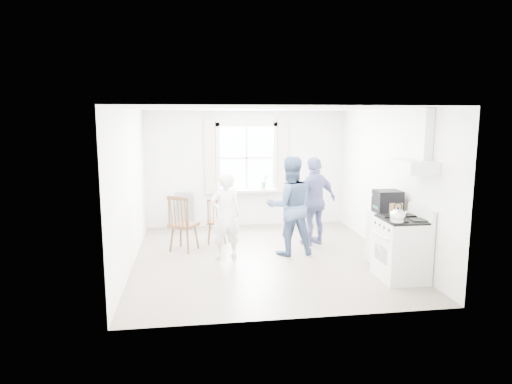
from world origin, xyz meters
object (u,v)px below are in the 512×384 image
person_left (225,216)px  gas_stove (401,248)px  person_mid (290,206)px  windsor_chair_a (217,216)px  low_cabinet (386,238)px  person_right (314,201)px  windsor_chair_b (180,218)px  stereo_stack (387,202)px

person_left → gas_stove: bearing=137.9°
person_mid → person_left: bearing=-0.9°
windsor_chair_a → person_mid: (1.26, -0.87, 0.34)m
low_cabinet → person_right: 1.66m
low_cabinet → windsor_chair_b: size_ratio=0.85×
gas_stove → person_left: size_ratio=0.73×
low_cabinet → person_left: bearing=164.7°
person_mid → person_right: person_mid is taller
stereo_stack → windsor_chair_b: 3.66m
gas_stove → person_right: size_ratio=0.65×
stereo_stack → person_mid: person_mid is taller
windsor_chair_b → person_mid: 2.01m
stereo_stack → person_mid: size_ratio=0.24×
low_cabinet → person_mid: person_mid is taller
person_mid → windsor_chair_b: bearing=-16.6°
low_cabinet → person_left: person_left is taller
stereo_stack → windsor_chair_a: size_ratio=0.46×
low_cabinet → person_right: person_right is taller
low_cabinet → windsor_chair_b: (-3.44, 1.21, 0.20)m
gas_stove → person_right: person_right is taller
windsor_chair_a → person_mid: person_mid is taller
gas_stove → windsor_chair_a: (-2.68, 2.38, 0.07)m
stereo_stack → person_mid: 1.70m
gas_stove → stereo_stack: stereo_stack is taller
windsor_chair_a → person_right: size_ratio=0.53×
stereo_stack → person_right: person_right is taller
low_cabinet → windsor_chair_b: windsor_chair_b is taller
windsor_chair_a → windsor_chair_b: bearing=-145.2°
windsor_chair_a → person_mid: size_ratio=0.51×
windsor_chair_a → person_right: (1.87, -0.33, 0.31)m
person_left → person_mid: size_ratio=0.86×
low_cabinet → person_right: bearing=123.1°
low_cabinet → person_mid: (-1.49, 0.81, 0.44)m
person_mid → gas_stove: bearing=128.2°
stereo_stack → windsor_chair_a: 3.26m
windsor_chair_b → person_mid: person_mid is taller
gas_stove → person_left: (-2.58, 1.43, 0.28)m
gas_stove → windsor_chair_a: bearing=138.4°
person_left → stereo_stack: bearing=150.7°
stereo_stack → person_left: size_ratio=0.27×
stereo_stack → person_right: (-0.85, 1.38, -0.23)m
low_cabinet → stereo_stack: size_ratio=2.15×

